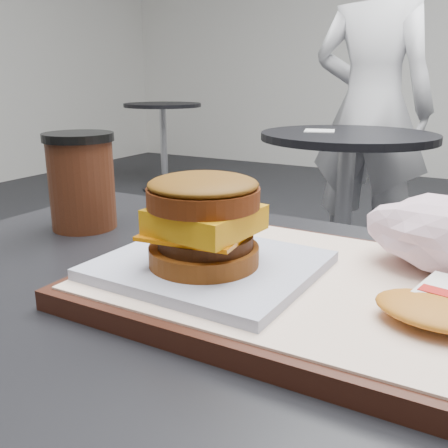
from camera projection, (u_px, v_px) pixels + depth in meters
serving_tray at (303, 286)px, 0.46m from camera, size 0.38×0.28×0.02m
breakfast_sandwich at (206, 232)px, 0.45m from camera, size 0.20×0.18×0.09m
coffee_cup at (81, 179)px, 0.65m from camera, size 0.09×0.09×0.13m
neighbor_table at (345, 182)px, 2.05m from camera, size 0.70×0.70×0.75m
napkin at (320, 131)px, 2.05m from camera, size 0.15×0.15×0.00m
patron at (371, 109)px, 2.44m from camera, size 0.62×0.42×1.62m
bg_table_mid at (163, 126)px, 4.31m from camera, size 0.66×0.66×0.75m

